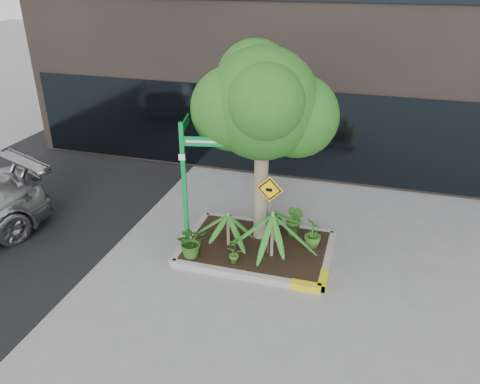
# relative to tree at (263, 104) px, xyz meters

# --- Properties ---
(ground) EXTENTS (80.00, 80.00, 0.00)m
(ground) POSITION_rel_tree_xyz_m (-0.16, -0.73, -3.29)
(ground) COLOR gray
(ground) RESTS_ON ground
(asphalt_road) EXTENTS (7.00, 80.00, 0.01)m
(asphalt_road) POSITION_rel_tree_xyz_m (-6.66, -0.73, -3.29)
(asphalt_road) COLOR black
(asphalt_road) RESTS_ON ground
(planter) EXTENTS (3.35, 2.36, 0.15)m
(planter) POSITION_rel_tree_xyz_m (0.07, -0.45, -3.19)
(planter) COLOR #9E9E99
(planter) RESTS_ON ground
(tree) EXTENTS (3.01, 2.67, 4.51)m
(tree) POSITION_rel_tree_xyz_m (0.00, 0.00, 0.00)
(tree) COLOR tan
(tree) RESTS_ON ground
(palm_front) EXTENTS (1.21, 1.21, 1.35)m
(palm_front) POSITION_rel_tree_xyz_m (0.45, -0.74, -2.14)
(palm_front) COLOR tan
(palm_front) RESTS_ON ground
(palm_left) EXTENTS (0.92, 0.92, 1.02)m
(palm_left) POSITION_rel_tree_xyz_m (-0.59, -0.58, -2.38)
(palm_left) COLOR tan
(palm_left) RESTS_ON ground
(palm_back) EXTENTS (0.69, 0.69, 0.77)m
(palm_back) POSITION_rel_tree_xyz_m (0.21, 0.24, -2.57)
(palm_back) COLOR tan
(palm_back) RESTS_ON ground
(shrub_a) EXTENTS (0.90, 0.90, 0.73)m
(shrub_a) POSITION_rel_tree_xyz_m (-1.21, -1.23, -2.78)
(shrub_a) COLOR #2A5F1B
(shrub_a) RESTS_ON planter
(shrub_b) EXTENTS (0.53, 0.53, 0.68)m
(shrub_b) POSITION_rel_tree_xyz_m (1.24, -0.13, -2.80)
(shrub_b) COLOR #326E21
(shrub_b) RESTS_ON planter
(shrub_c) EXTENTS (0.49, 0.49, 0.66)m
(shrub_c) POSITION_rel_tree_xyz_m (-0.25, -1.22, -2.81)
(shrub_c) COLOR #327123
(shrub_c) RESTS_ON planter
(shrub_d) EXTENTS (0.62, 0.62, 0.81)m
(shrub_d) POSITION_rel_tree_xyz_m (0.76, 0.25, -2.74)
(shrub_d) COLOR #2E691E
(shrub_d) RESTS_ON planter
(street_sign_post) EXTENTS (1.02, 0.90, 3.09)m
(street_sign_post) POSITION_rel_tree_xyz_m (-1.35, -0.96, -1.39)
(street_sign_post) COLOR #0C8E38
(street_sign_post) RESTS_ON ground
(cattle_sign) EXTENTS (0.57, 0.09, 1.84)m
(cattle_sign) POSITION_rel_tree_xyz_m (0.35, -0.67, -1.90)
(cattle_sign) COLOR slate
(cattle_sign) RESTS_ON ground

